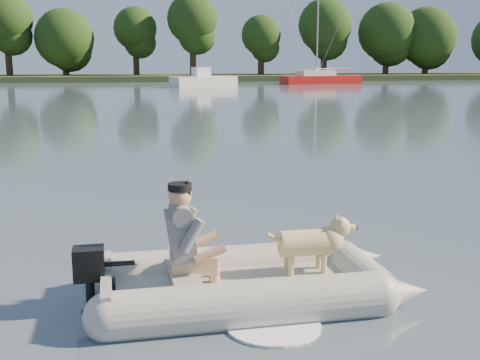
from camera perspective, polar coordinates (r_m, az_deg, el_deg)
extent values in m
plane|color=slate|center=(7.12, 4.01, -9.16)|extent=(160.00, 160.00, 0.00)
cube|color=#47512D|center=(68.54, -7.71, 9.58)|extent=(160.00, 12.00, 0.70)
cylinder|color=#332316|center=(68.97, -21.07, 10.49)|extent=(0.70, 0.70, 4.24)
sphere|color=#294517|center=(69.08, -21.33, 14.10)|extent=(5.55, 5.55, 5.55)
cylinder|color=#332316|center=(68.34, -16.18, 10.25)|extent=(0.70, 0.70, 2.94)
sphere|color=#294517|center=(68.36, -16.33, 12.78)|extent=(6.27, 6.27, 6.27)
cylinder|color=#332316|center=(68.45, -9.81, 10.84)|extent=(0.70, 0.70, 3.67)
sphere|color=#294517|center=(68.51, -9.92, 14.00)|extent=(4.69, 4.69, 4.69)
cylinder|color=#332316|center=(66.84, -4.48, 11.22)|extent=(0.70, 0.70, 4.29)
sphere|color=#294517|center=(66.96, -4.55, 15.00)|extent=(5.43, 5.43, 5.43)
cylinder|color=#332316|center=(68.13, 2.00, 10.80)|extent=(0.70, 0.70, 3.21)
sphere|color=#294517|center=(68.17, 2.02, 13.58)|extent=(4.41, 4.41, 4.41)
cylinder|color=#332316|center=(70.49, 7.94, 11.02)|extent=(0.70, 0.70, 3.94)
sphere|color=#294517|center=(70.57, 8.04, 14.31)|extent=(6.03, 6.03, 6.03)
cylinder|color=#332316|center=(73.27, 13.65, 10.66)|extent=(0.70, 0.70, 3.52)
sphere|color=#294517|center=(73.33, 13.79, 13.49)|extent=(6.68, 6.68, 6.68)
cylinder|color=#332316|center=(75.01, 17.15, 10.38)|extent=(0.70, 0.70, 3.21)
sphere|color=#294517|center=(75.04, 17.30, 12.89)|extent=(6.79, 6.79, 6.79)
cube|color=#B51714|center=(59.20, 7.67, 9.32)|extent=(7.91, 3.46, 0.96)
cube|color=white|center=(58.98, 7.27, 10.01)|extent=(3.57, 2.22, 0.57)
cylinder|color=#A5A5AA|center=(59.04, 7.38, 14.42)|extent=(0.15, 0.15, 9.56)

